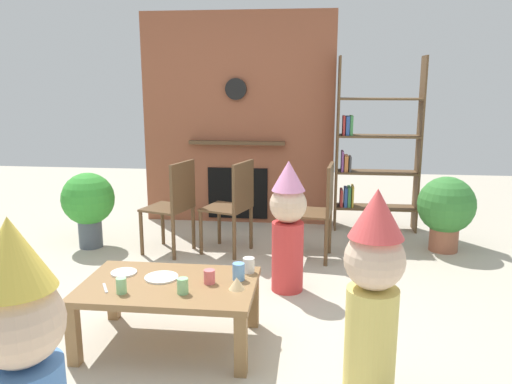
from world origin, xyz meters
The scene contains 21 objects.
ground_plane centered at (0.00, 0.00, 0.00)m, with size 12.00×12.00×0.00m, color #BCB29E.
brick_fireplace_feature centered at (-0.30, 2.60, 1.19)m, with size 2.20×0.28×2.40m.
bookshelf centered at (1.19, 2.40, 0.86)m, with size 0.90×0.28×1.90m.
coffee_table centered at (-0.31, -0.37, 0.35)m, with size 1.08×0.69×0.41m.
paper_cup_near_left centered at (0.16, -0.14, 0.46)m, with size 0.08×0.08×0.10m, color silver.
paper_cup_near_right centered at (-0.06, -0.35, 0.45)m, with size 0.07×0.07×0.09m, color #E5666B.
paper_cup_center centered at (-0.54, -0.55, 0.46)m, with size 0.06×0.06×0.09m, color #8CD18C.
paper_cup_far_left centered at (0.12, -0.27, 0.47)m, with size 0.08×0.08×0.11m, color #669EE0.
paper_cup_far_right centered at (-0.18, -0.52, 0.46)m, with size 0.07×0.07×0.09m, color #8CD18C.
paper_plate_front centered at (-0.64, -0.25, 0.42)m, with size 0.17×0.17×0.01m, color white.
paper_plate_rear centered at (-0.38, -0.30, 0.42)m, with size 0.21×0.21×0.01m, color white.
birthday_cake_slice centered at (0.13, -0.42, 0.45)m, with size 0.10×0.10×0.07m, color #EAC68C.
table_fork centered at (-0.67, -0.50, 0.41)m, with size 0.15×0.02×0.01m, color silver.
child_with_cone_hat centered at (-0.46, -1.69, 0.63)m, with size 0.33×0.33×1.19m.
child_in_pink centered at (0.88, -0.77, 0.59)m, with size 0.31×0.31×1.12m.
child_by_the_chairs centered at (0.38, 0.57, 0.55)m, with size 0.29×0.29×1.05m.
dining_chair_left centered at (-0.74, 1.34, 0.51)m, with size 0.50×0.50×0.90m.
dining_chair_middle centered at (-0.17, 1.41, 0.51)m, with size 0.51×0.51×0.90m.
dining_chair_right centered at (0.63, 1.33, 0.51)m, with size 0.44×0.44×0.90m.
potted_plant_tall centered at (1.86, 1.71, 0.43)m, with size 0.55×0.55×0.74m.
potted_plant_short centered at (-1.64, 1.43, 0.46)m, with size 0.52×0.52×0.76m.
Camera 1 is at (0.56, -3.25, 1.64)m, focal length 35.62 mm.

